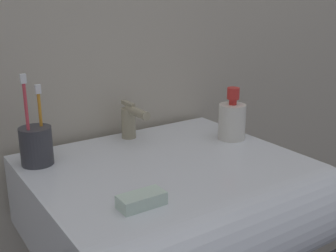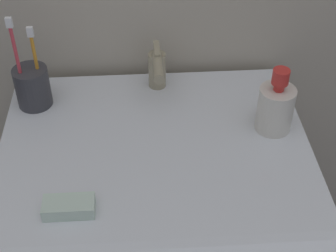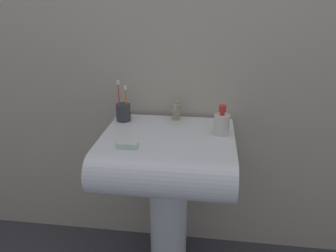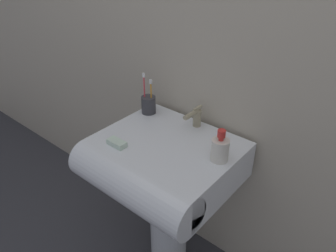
{
  "view_description": "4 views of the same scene",
  "coord_description": "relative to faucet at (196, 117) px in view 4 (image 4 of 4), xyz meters",
  "views": [
    {
      "loc": [
        -0.49,
        -0.75,
        1.16
      ],
      "look_at": [
        0.02,
        0.0,
        0.87
      ],
      "focal_mm": 45.0,
      "sensor_mm": 36.0,
      "label": 1
    },
    {
      "loc": [
        -0.02,
        -0.73,
        1.46
      ],
      "look_at": [
        0.03,
        0.02,
        0.82
      ],
      "focal_mm": 55.0,
      "sensor_mm": 36.0,
      "label": 2
    },
    {
      "loc": [
        0.17,
        -1.35,
        1.39
      ],
      "look_at": [
        -0.01,
        0.03,
        0.82
      ],
      "focal_mm": 35.0,
      "sensor_mm": 36.0,
      "label": 3
    },
    {
      "loc": [
        0.75,
        -0.9,
        1.58
      ],
      "look_at": [
        -0.0,
        -0.0,
        0.87
      ],
      "focal_mm": 35.0,
      "sensor_mm": 36.0,
      "label": 4
    }
  ],
  "objects": [
    {
      "name": "toothbrush_cup",
      "position": [
        -0.26,
        -0.04,
        -0.01
      ],
      "size": [
        0.07,
        0.07,
        0.21
      ],
      "color": "#38383D",
      "rests_on": "sink_basin"
    },
    {
      "name": "faucet",
      "position": [
        0.0,
        0.0,
        0.0
      ],
      "size": [
        0.04,
        0.12,
        0.1
      ],
      "color": "tan",
      "rests_on": "sink_basin"
    },
    {
      "name": "bar_soap",
      "position": [
        -0.16,
        -0.34,
        -0.04
      ],
      "size": [
        0.09,
        0.04,
        0.02
      ],
      "primitive_type": "cube",
      "color": "silver",
      "rests_on": "sink_basin"
    },
    {
      "name": "sink_basin",
      "position": [
        -0.01,
        -0.24,
        -0.14
      ],
      "size": [
        0.59,
        0.55,
        0.17
      ],
      "color": "white",
      "rests_on": "sink_pedestal"
    },
    {
      "name": "soap_bottle",
      "position": [
        0.22,
        -0.14,
        -0.0
      ],
      "size": [
        0.07,
        0.07,
        0.14
      ],
      "color": "silver",
      "rests_on": "sink_basin"
    },
    {
      "name": "wall_back",
      "position": [
        -0.01,
        0.1,
        0.35
      ],
      "size": [
        5.0,
        0.05,
        2.4
      ],
      "primitive_type": "cube",
      "color": "#B7AD99",
      "rests_on": "ground"
    },
    {
      "name": "sink_pedestal",
      "position": [
        -0.01,
        -0.17,
        -0.54
      ],
      "size": [
        0.19,
        0.19,
        0.62
      ],
      "primitive_type": "cylinder",
      "color": "white",
      "rests_on": "ground"
    }
  ]
}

